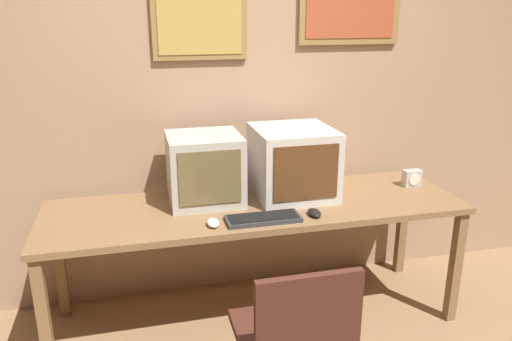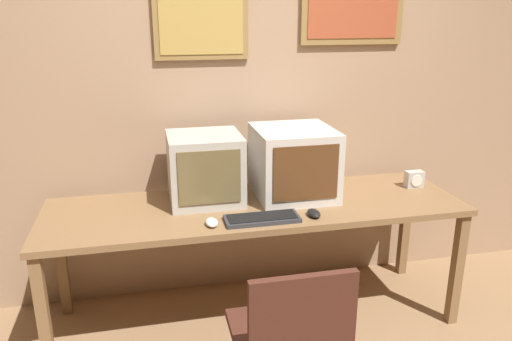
{
  "view_description": "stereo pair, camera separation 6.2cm",
  "coord_description": "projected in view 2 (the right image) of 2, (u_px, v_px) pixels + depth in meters",
  "views": [
    {
      "loc": [
        -0.64,
        -1.51,
        1.79
      ],
      "look_at": [
        0.0,
        1.05,
        0.94
      ],
      "focal_mm": 35.0,
      "sensor_mm": 36.0,
      "label": 1
    },
    {
      "loc": [
        -0.58,
        -1.53,
        1.79
      ],
      "look_at": [
        0.0,
        1.05,
        0.94
      ],
      "focal_mm": 35.0,
      "sensor_mm": 36.0,
      "label": 2
    }
  ],
  "objects": [
    {
      "name": "keyboard_main",
      "position": [
        262.0,
        218.0,
        2.61
      ],
      "size": [
        0.39,
        0.15,
        0.03
      ],
      "color": "#333338",
      "rests_on": "desk"
    },
    {
      "name": "wall_back",
      "position": [
        241.0,
        92.0,
        3.09
      ],
      "size": [
        8.0,
        0.08,
        2.6
      ],
      "color": "tan",
      "rests_on": "ground_plane"
    },
    {
      "name": "mouse_far_corner",
      "position": [
        212.0,
        222.0,
        2.56
      ],
      "size": [
        0.06,
        0.11,
        0.03
      ],
      "color": "silver",
      "rests_on": "desk"
    },
    {
      "name": "desk_clock",
      "position": [
        414.0,
        179.0,
        3.1
      ],
      "size": [
        0.11,
        0.07,
        0.1
      ],
      "color": "#B7B2AD",
      "rests_on": "desk"
    },
    {
      "name": "desk",
      "position": [
        256.0,
        215.0,
        2.86
      ],
      "size": [
        2.36,
        0.71,
        0.74
      ],
      "color": "olive",
      "rests_on": "ground_plane"
    },
    {
      "name": "monitor_right",
      "position": [
        293.0,
        162.0,
        2.92
      ],
      "size": [
        0.45,
        0.48,
        0.41
      ],
      "color": "beige",
      "rests_on": "desk"
    },
    {
      "name": "monitor_left",
      "position": [
        205.0,
        168.0,
        2.84
      ],
      "size": [
        0.41,
        0.4,
        0.39
      ],
      "color": "#B7B2A8",
      "rests_on": "desk"
    },
    {
      "name": "mouse_near_keyboard",
      "position": [
        314.0,
        213.0,
        2.67
      ],
      "size": [
        0.07,
        0.12,
        0.03
      ],
      "color": "black",
      "rests_on": "desk"
    }
  ]
}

